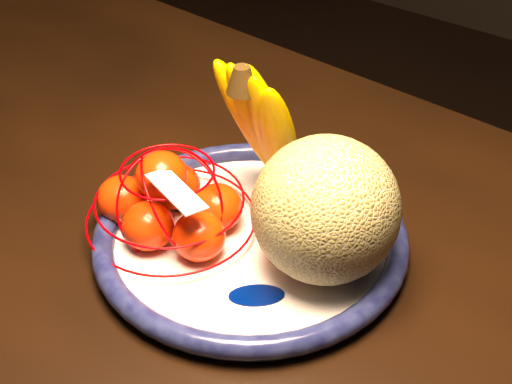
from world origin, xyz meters
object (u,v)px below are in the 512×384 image
Objects in this scene: dining_table at (80,228)px; fruit_bowl at (250,238)px; banana_bunch at (267,123)px; mandarin_bag at (170,205)px; cantaloupe at (326,210)px.

fruit_bowl is (0.25, 0.03, 0.09)m from dining_table.
banana_bunch is 0.93× the size of mandarin_bag.
dining_table is 0.21m from mandarin_bag.
mandarin_bag is at bearing -102.15° from banana_bunch.
cantaloupe reaches higher than fruit_bowl.
banana_bunch reaches higher than mandarin_bag.
dining_table is at bearing -173.71° from fruit_bowl.
cantaloupe is at bearing -17.34° from banana_bunch.
dining_table is 0.27m from fruit_bowl.
mandarin_bag reaches higher than fruit_bowl.
dining_table is at bearing -143.39° from banana_bunch.
cantaloupe is at bearing 6.67° from fruit_bowl.
cantaloupe is (0.33, 0.04, 0.16)m from dining_table.
fruit_bowl reaches higher than dining_table.
fruit_bowl is 0.13m from banana_bunch.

